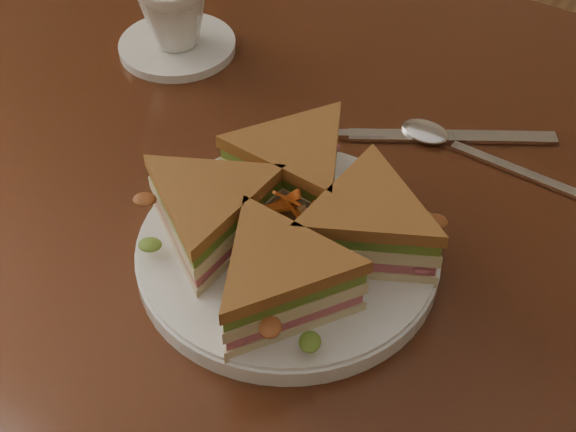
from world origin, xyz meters
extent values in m
cube|color=black|center=(0.00, 0.00, 0.73)|extent=(1.20, 0.80, 0.04)
cylinder|color=black|center=(-0.54, 0.34, 0.35)|extent=(0.06, 0.06, 0.71)
cylinder|color=white|center=(0.01, -0.11, 0.76)|extent=(0.25, 0.25, 0.02)
cube|color=silver|center=(0.13, 0.10, 0.75)|extent=(0.13, 0.01, 0.00)
ellipsoid|color=silver|center=(0.03, 0.10, 0.76)|extent=(0.05, 0.03, 0.01)
cube|color=silver|center=(0.06, 0.11, 0.75)|extent=(0.18, 0.12, 0.00)
cube|color=silver|center=(-0.02, 0.06, 0.75)|extent=(0.05, 0.03, 0.00)
cylinder|color=white|center=(-0.26, 0.09, 0.76)|extent=(0.13, 0.13, 0.01)
imported|color=white|center=(-0.26, 0.09, 0.80)|extent=(0.08, 0.08, 0.07)
camera|label=1|loc=(0.24, -0.48, 1.25)|focal=50.00mm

